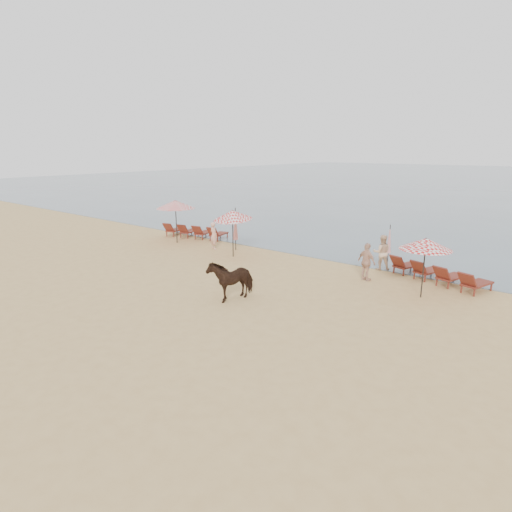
{
  "coord_description": "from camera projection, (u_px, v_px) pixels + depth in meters",
  "views": [
    {
      "loc": [
        11.59,
        -9.38,
        5.78
      ],
      "look_at": [
        0.0,
        5.0,
        1.1
      ],
      "focal_mm": 30.0,
      "sensor_mm": 36.0,
      "label": 1
    }
  ],
  "objects": [
    {
      "name": "beachgoer_right_a",
      "position": [
        382.0,
        252.0,
        20.7
      ],
      "size": [
        1.06,
        0.99,
        1.73
      ],
      "primitive_type": "imported",
      "rotation": [
        0.0,
        0.0,
        3.68
      ],
      "color": "#D9AD87",
      "rests_on": "ground"
    },
    {
      "name": "umbrella_open_left_a",
      "position": [
        175.0,
        204.0,
        26.25
      ],
      "size": [
        2.36,
        2.36,
        2.68
      ],
      "rotation": [
        0.0,
        0.0,
        0.22
      ],
      "color": "black",
      "rests_on": "ground"
    },
    {
      "name": "umbrella_closed_right",
      "position": [
        389.0,
        239.0,
        22.04
      ],
      "size": [
        0.24,
        0.24,
        1.97
      ],
      "rotation": [
        0.0,
        0.0,
        0.04
      ],
      "color": "black",
      "rests_on": "ground"
    },
    {
      "name": "beachgoer_left",
      "position": [
        214.0,
        236.0,
        25.04
      ],
      "size": [
        0.66,
        0.53,
        1.59
      ],
      "primitive_type": "imported",
      "rotation": [
        0.0,
        0.0,
        2.86
      ],
      "color": "#D79D86",
      "rests_on": "ground"
    },
    {
      "name": "beachgoer_right_b",
      "position": [
        367.0,
        262.0,
        19.01
      ],
      "size": [
        1.09,
        0.74,
        1.71
      ],
      "primitive_type": "imported",
      "rotation": [
        0.0,
        0.0,
        2.79
      ],
      "color": "tan",
      "rests_on": "ground"
    },
    {
      "name": "lounger_cluster_right",
      "position": [
        437.0,
        273.0,
        18.82
      ],
      "size": [
        4.39,
        2.86,
        0.64
      ],
      "rotation": [
        0.0,
        0.0,
        -0.3
      ],
      "color": "maroon",
      "rests_on": "ground"
    },
    {
      "name": "umbrella_closed_left",
      "position": [
        235.0,
        224.0,
        24.61
      ],
      "size": [
        0.3,
        0.3,
        2.47
      ],
      "rotation": [
        0.0,
        0.0,
        0.36
      ],
      "color": "black",
      "rests_on": "ground"
    },
    {
      "name": "lounger_cluster_left",
      "position": [
        195.0,
        231.0,
        28.18
      ],
      "size": [
        4.36,
        2.63,
        0.65
      ],
      "rotation": [
        0.0,
        0.0,
        0.24
      ],
      "color": "maroon",
      "rests_on": "ground"
    },
    {
      "name": "ground",
      "position": [
        170.0,
        311.0,
        15.56
      ],
      "size": [
        120.0,
        120.0,
        0.0
      ],
      "primitive_type": "plane",
      "color": "tan",
      "rests_on": "ground"
    },
    {
      "name": "umbrella_open_right",
      "position": [
        426.0,
        244.0,
        16.5
      ],
      "size": [
        1.99,
        1.99,
        2.42
      ],
      "rotation": [
        0.0,
        0.0,
        -0.39
      ],
      "color": "black",
      "rests_on": "ground"
    },
    {
      "name": "cow",
      "position": [
        231.0,
        279.0,
        16.79
      ],
      "size": [
        1.17,
        1.99,
        1.58
      ],
      "primitive_type": "imported",
      "rotation": [
        0.0,
        0.0,
        -0.18
      ],
      "color": "black",
      "rests_on": "ground"
    },
    {
      "name": "umbrella_open_left_b",
      "position": [
        233.0,
        215.0,
        22.87
      ],
      "size": [
        2.08,
        2.12,
        2.65
      ],
      "rotation": [
        0.0,
        0.0,
        0.08
      ],
      "color": "black",
      "rests_on": "ground"
    }
  ]
}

